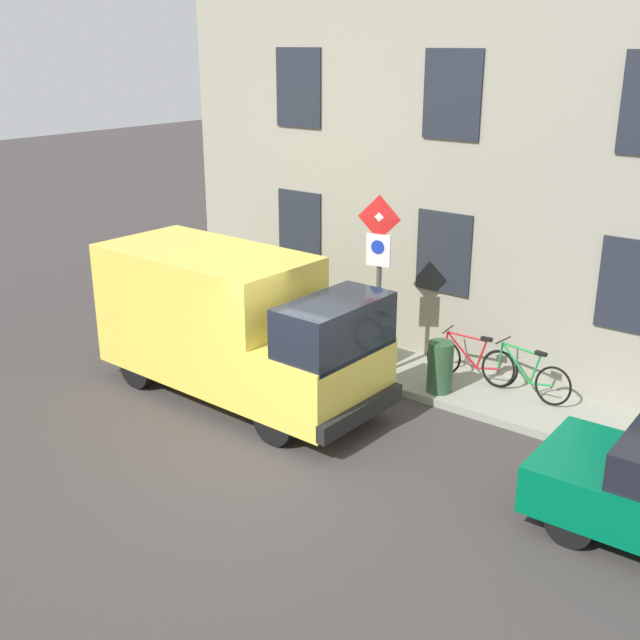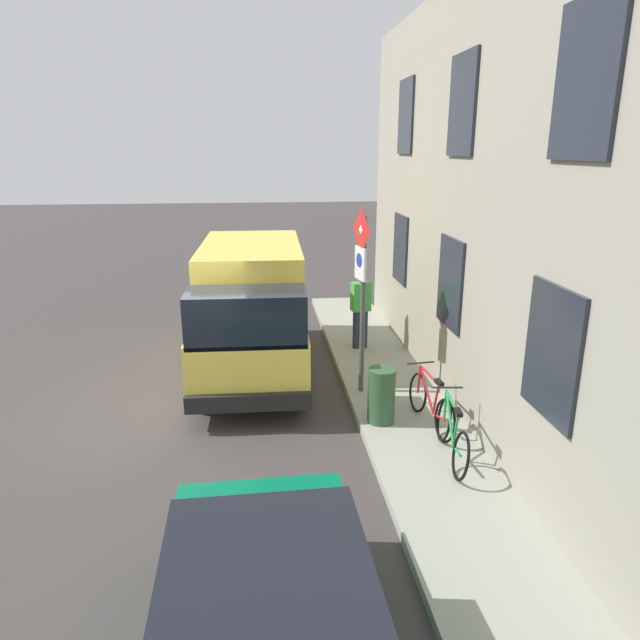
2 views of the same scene
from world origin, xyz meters
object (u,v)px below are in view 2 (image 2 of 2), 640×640
Objects in this scene: delivery_van at (252,306)px; bicycle_red at (431,403)px; sign_post_stacked at (361,275)px; pedestrian at (361,307)px; litter_bin at (381,395)px; bicycle_green at (452,434)px.

delivery_van is 3.14× the size of bicycle_red.
sign_post_stacked is at bearing 25.03° from bicycle_red.
pedestrian reaches higher than litter_bin.
delivery_van is 3.64m from litter_bin.
delivery_van is at bearing 138.69° from sign_post_stacked.
sign_post_stacked reaches higher than delivery_van.
bicycle_red is at bearing -3.25° from pedestrian.
sign_post_stacked is 1.86× the size of bicycle_red.
delivery_van is at bearing 35.24° from bicycle_red.
bicycle_red is (2.80, -3.11, -0.82)m from delivery_van.
pedestrian is 3.59m from litter_bin.
delivery_van is at bearing -84.92° from pedestrian.
bicycle_red is 1.90× the size of litter_bin.
sign_post_stacked reaches higher than bicycle_green.
sign_post_stacked reaches higher than litter_bin.
sign_post_stacked reaches higher than pedestrian.
delivery_van is (-1.91, 1.68, -0.95)m from sign_post_stacked.
pedestrian is at bearing 85.29° from litter_bin.
litter_bin reaches higher than bicycle_green.
bicycle_green is 4.82m from pedestrian.
litter_bin is (-0.29, -3.55, -0.48)m from pedestrian.
pedestrian is 1.91× the size of litter_bin.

